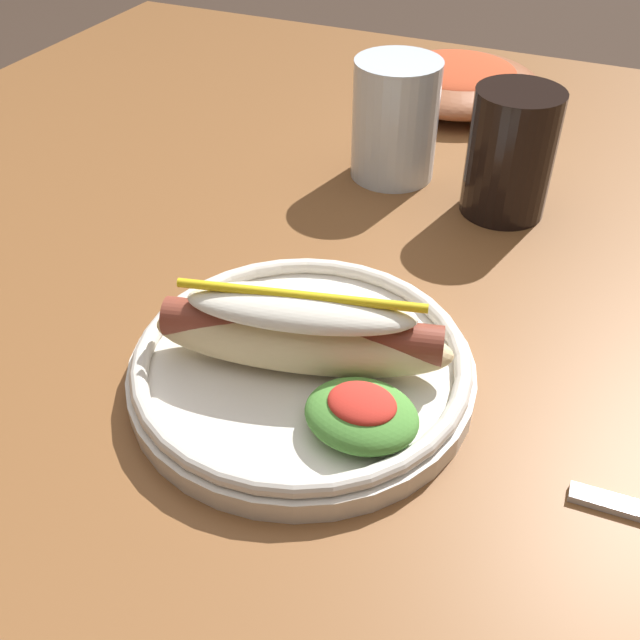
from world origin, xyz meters
TOP-DOWN VIEW (x-y plane):
  - dining_table at (0.00, 0.00)m, footprint 1.18×1.05m
  - hot_dog_plate at (0.01, -0.18)m, footprint 0.23×0.23m
  - soda_cup at (0.08, 0.10)m, footprint 0.08×0.08m
  - water_cup at (-0.03, 0.13)m, footprint 0.08×0.08m
  - side_bowl at (-0.02, 0.33)m, footprint 0.19×0.19m

SIDE VIEW (x-z plane):
  - dining_table at x=0.00m, z-range 0.28..1.02m
  - hot_dog_plate at x=0.01m, z-range 0.72..0.80m
  - side_bowl at x=-0.02m, z-range 0.74..0.79m
  - soda_cup at x=0.08m, z-range 0.74..0.85m
  - water_cup at x=-0.03m, z-range 0.74..0.85m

